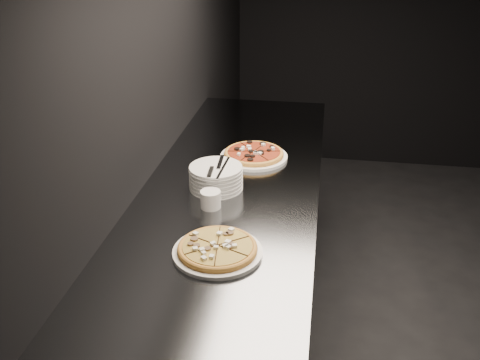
% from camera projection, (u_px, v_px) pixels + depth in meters
% --- Properties ---
extents(wall_left, '(0.02, 5.00, 2.80)m').
position_uv_depth(wall_left, '(137.00, 72.00, 2.10)').
color(wall_left, black).
rests_on(wall_left, floor).
extents(counter, '(0.74, 2.44, 0.92)m').
position_uv_depth(counter, '(231.00, 277.00, 2.46)').
color(counter, '#5A5C61').
rests_on(counter, floor).
extents(pizza_mushroom, '(0.36, 0.36, 0.04)m').
position_uv_depth(pizza_mushroom, '(218.00, 249.00, 1.80)').
color(pizza_mushroom, white).
rests_on(pizza_mushroom, counter).
extents(pizza_tomato, '(0.32, 0.32, 0.04)m').
position_uv_depth(pizza_tomato, '(254.00, 154.00, 2.53)').
color(pizza_tomato, white).
rests_on(pizza_tomato, counter).
extents(plate_stack, '(0.22, 0.22, 0.10)m').
position_uv_depth(plate_stack, '(216.00, 177.00, 2.23)').
color(plate_stack, white).
rests_on(plate_stack, counter).
extents(cutlery, '(0.09, 0.24, 0.01)m').
position_uv_depth(cutlery, '(217.00, 168.00, 2.19)').
color(cutlery, '#B4B7BB').
rests_on(cutlery, plate_stack).
extents(ramekin, '(0.08, 0.08, 0.07)m').
position_uv_depth(ramekin, '(211.00, 199.00, 2.09)').
color(ramekin, silver).
rests_on(ramekin, counter).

